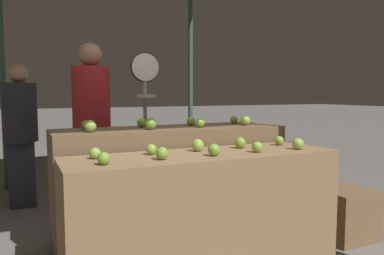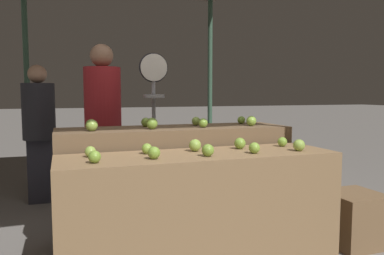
{
  "view_description": "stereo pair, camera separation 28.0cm",
  "coord_description": "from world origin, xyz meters",
  "px_view_note": "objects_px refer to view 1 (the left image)",
  "views": [
    {
      "loc": [
        -1.13,
        -2.23,
        1.24
      ],
      "look_at": [
        0.04,
        0.3,
        0.98
      ],
      "focal_mm": 35.0,
      "sensor_mm": 36.0,
      "label": 1
    },
    {
      "loc": [
        -0.88,
        -2.33,
        1.24
      ],
      "look_at": [
        0.04,
        0.3,
        0.98
      ],
      "focal_mm": 35.0,
      "sensor_mm": 36.0,
      "label": 2
    }
  ],
  "objects_px": {
    "produce_scale": "(145,100)",
    "person_customer_left": "(20,126)",
    "wooden_crate_side": "(344,213)",
    "person_vendor_at_scale": "(92,119)"
  },
  "relations": [
    {
      "from": "produce_scale",
      "to": "person_customer_left",
      "type": "height_order",
      "value": "produce_scale"
    },
    {
      "from": "wooden_crate_side",
      "to": "person_vendor_at_scale",
      "type": "bearing_deg",
      "value": 142.71
    },
    {
      "from": "person_vendor_at_scale",
      "to": "wooden_crate_side",
      "type": "height_order",
      "value": "person_vendor_at_scale"
    },
    {
      "from": "person_customer_left",
      "to": "wooden_crate_side",
      "type": "bearing_deg",
      "value": 142.58
    },
    {
      "from": "person_customer_left",
      "to": "wooden_crate_side",
      "type": "height_order",
      "value": "person_customer_left"
    },
    {
      "from": "produce_scale",
      "to": "person_customer_left",
      "type": "distance_m",
      "value": 1.5
    },
    {
      "from": "person_vendor_at_scale",
      "to": "person_customer_left",
      "type": "xyz_separation_m",
      "value": [
        -0.63,
        0.71,
        -0.1
      ]
    },
    {
      "from": "wooden_crate_side",
      "to": "produce_scale",
      "type": "bearing_deg",
      "value": 141.44
    },
    {
      "from": "produce_scale",
      "to": "person_customer_left",
      "type": "relative_size",
      "value": 1.04
    },
    {
      "from": "person_vendor_at_scale",
      "to": "person_customer_left",
      "type": "bearing_deg",
      "value": -39.5
    }
  ]
}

